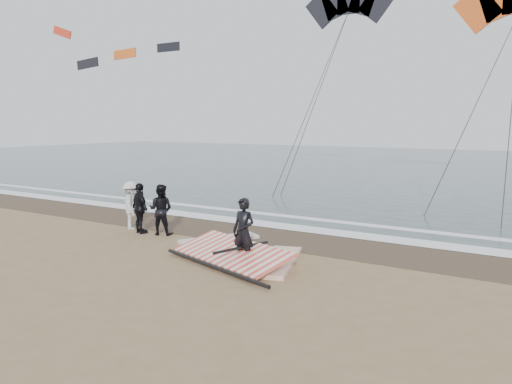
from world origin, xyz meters
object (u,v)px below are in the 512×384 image
man_main (243,231)px  board_cream (219,239)px  sail_rig (233,254)px  board_white (279,261)px

man_main → board_cream: man_main is taller
sail_rig → board_white: bearing=23.0°
man_main → board_white: man_main is taller
man_main → board_white: (0.73, 0.51, -0.79)m
man_main → board_cream: 2.72m
board_white → board_cream: bearing=138.5°
sail_rig → man_main: bearing=-7.0°
board_cream → sail_rig: size_ratio=0.63×
man_main → board_white: bearing=38.2°
board_white → sail_rig: size_ratio=0.71×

